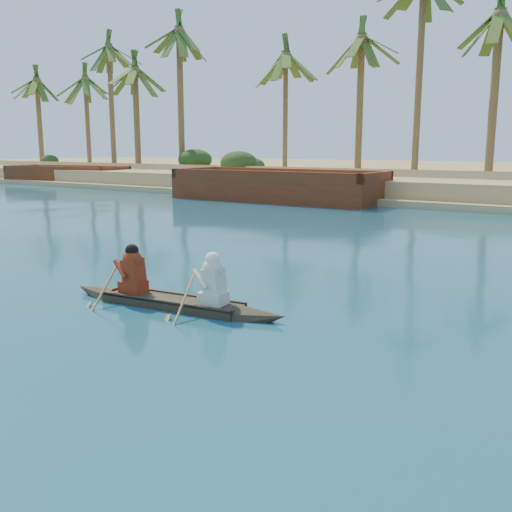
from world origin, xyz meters
The scene contains 6 objects.
ground centered at (0.00, 0.00, 0.00)m, with size 160.00×160.00×0.00m, color navy.
palm_grove centered at (0.00, 35.00, 8.00)m, with size 110.00×14.00×16.00m, color #375D21, non-canonical shape.
shrub_cluster centered at (0.00, 31.50, 1.20)m, with size 100.00×6.00×2.40m, color black, non-canonical shape.
canoe centered at (1.20, 1.20, 0.26)m, with size 5.03×1.28×1.37m.
barge_left centered at (-33.13, 24.76, 0.65)m, with size 11.53×5.40×1.85m.
barge_mid centered at (-9.71, 22.00, 0.75)m, with size 12.92×4.41×2.15m.
Camera 1 is at (8.81, -6.84, 3.12)m, focal length 40.00 mm.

